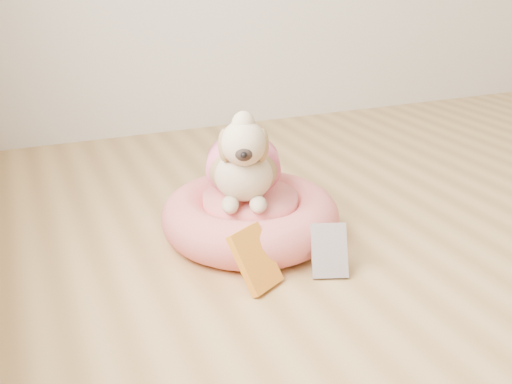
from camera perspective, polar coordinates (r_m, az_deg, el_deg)
name	(u,v)px	position (r m, az deg, el deg)	size (l,w,h in m)	color
pet_bed	(250,216)	(1.99, -0.57, -2.44)	(0.62, 0.62, 0.16)	#D16351
dog	(243,148)	(1.91, -1.29, 4.39)	(0.31, 0.45, 0.33)	olive
book_yellow	(255,259)	(1.70, -0.07, -6.72)	(0.13, 0.02, 0.19)	yellow
book_white	(329,251)	(1.79, 7.33, -5.83)	(0.11, 0.02, 0.17)	white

